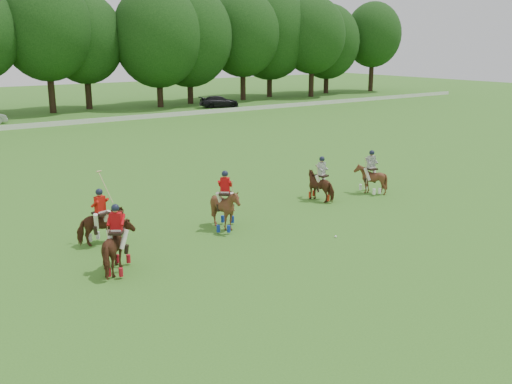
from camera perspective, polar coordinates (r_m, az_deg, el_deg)
ground at (r=19.24m, az=1.94°, el=-7.61°), size 180.00×180.00×0.00m
boundary_rail at (r=53.74m, az=-23.39°, el=5.97°), size 120.00×0.10×0.44m
car_right at (r=66.76m, az=-3.70°, el=9.01°), size 4.84×2.83×1.32m
polo_red_a at (r=19.18m, az=-13.65°, el=-5.44°), size 1.78×2.04×2.30m
polo_red_b at (r=21.81m, az=-15.19°, el=-3.28°), size 1.71×1.57×2.70m
polo_red_c at (r=22.86m, az=-3.08°, el=-1.62°), size 2.06×2.09×2.41m
polo_stripe_a at (r=27.26m, az=6.54°, el=0.72°), size 1.18×1.78×2.12m
polo_stripe_b at (r=28.88m, az=11.38°, el=1.36°), size 1.33×1.46×2.18m
polo_ball at (r=22.29m, az=7.96°, el=-4.43°), size 0.09×0.09×0.09m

